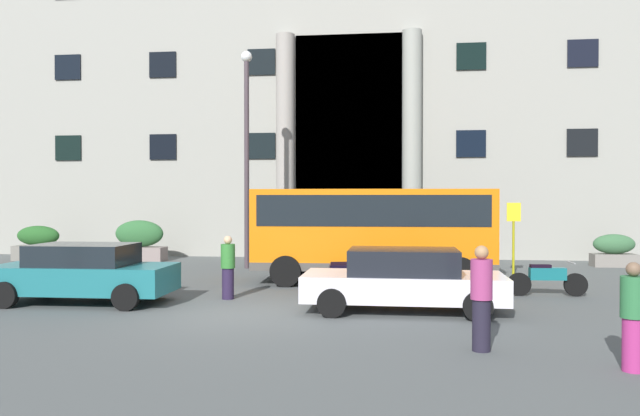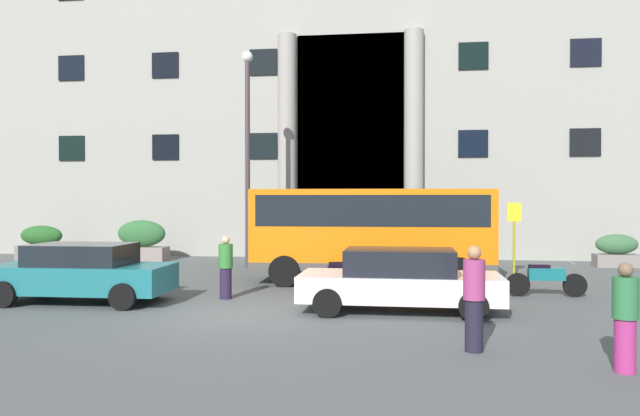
# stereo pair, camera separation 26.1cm
# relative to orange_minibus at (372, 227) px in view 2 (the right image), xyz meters

# --- Properties ---
(ground_plane) EXTENTS (80.00, 64.00, 0.12)m
(ground_plane) POSITION_rel_orange_minibus_xyz_m (-2.83, -5.50, -1.74)
(ground_plane) COLOR #4D5151
(office_building_facade) EXTENTS (38.87, 9.65, 21.98)m
(office_building_facade) POSITION_rel_orange_minibus_xyz_m (-2.83, 11.98, 9.30)
(office_building_facade) COLOR gray
(office_building_facade) RESTS_ON ground_plane
(orange_minibus) EXTENTS (7.16, 2.78, 2.82)m
(orange_minibus) POSITION_rel_orange_minibus_xyz_m (0.00, 0.00, 0.00)
(orange_minibus) COLOR orange
(orange_minibus) RESTS_ON ground_plane
(bus_stop_sign) EXTENTS (0.44, 0.08, 2.41)m
(bus_stop_sign) POSITION_rel_orange_minibus_xyz_m (4.50, 1.80, -0.18)
(bus_stop_sign) COLOR #9D9D15
(bus_stop_sign) RESTS_ON ground_plane
(hedge_planter_far_east) EXTENTS (1.63, 0.99, 1.37)m
(hedge_planter_far_east) POSITION_rel_orange_minibus_xyz_m (2.42, 4.72, -1.02)
(hedge_planter_far_east) COLOR slate
(hedge_planter_far_east) RESTS_ON ground_plane
(hedge_planter_far_west) EXTENTS (1.58, 0.75, 1.22)m
(hedge_planter_far_west) POSITION_rel_orange_minibus_xyz_m (8.83, 5.38, -1.09)
(hedge_planter_far_west) COLOR slate
(hedge_planter_far_west) RESTS_ON ground_plane
(hedge_planter_entrance_left) EXTENTS (1.77, 0.73, 1.41)m
(hedge_planter_entrance_left) POSITION_rel_orange_minibus_xyz_m (-1.28, 4.94, -1.00)
(hedge_planter_entrance_left) COLOR slate
(hedge_planter_entrance_left) RESTS_ON ground_plane
(hedge_planter_west) EXTENTS (2.11, 0.84, 1.66)m
(hedge_planter_west) POSITION_rel_orange_minibus_xyz_m (-9.67, 5.28, -0.88)
(hedge_planter_west) COLOR gray
(hedge_planter_west) RESTS_ON ground_plane
(hedge_planter_east) EXTENTS (1.89, 0.86, 1.43)m
(hedge_planter_east) POSITION_rel_orange_minibus_xyz_m (-13.92, 5.05, -0.99)
(hedge_planter_east) COLOR slate
(hedge_planter_east) RESTS_ON ground_plane
(parked_sedan_second) EXTENTS (4.31, 2.05, 1.44)m
(parked_sedan_second) POSITION_rel_orange_minibus_xyz_m (-6.86, -4.52, -0.94)
(parked_sedan_second) COLOR #1C666D
(parked_sedan_second) RESTS_ON ground_plane
(parked_sedan_far) EXTENTS (4.49, 2.09, 1.41)m
(parked_sedan_far) POSITION_rel_orange_minibus_xyz_m (0.85, -4.71, -0.96)
(parked_sedan_far) COLOR silver
(parked_sedan_far) RESTS_ON ground_plane
(scooter_by_planter) EXTENTS (1.93, 0.70, 0.89)m
(scooter_by_planter) POSITION_rel_orange_minibus_xyz_m (-7.12, -2.51, -1.23)
(scooter_by_planter) COLOR black
(scooter_by_planter) RESTS_ON ground_plane
(motorcycle_near_kerb) EXTENTS (2.06, 0.63, 0.89)m
(motorcycle_near_kerb) POSITION_rel_orange_minibus_xyz_m (-0.66, -2.06, -1.22)
(motorcycle_near_kerb) COLOR black
(motorcycle_near_kerb) RESTS_ON ground_plane
(motorcycle_far_end) EXTENTS (2.04, 0.55, 0.89)m
(motorcycle_far_end) POSITION_rel_orange_minibus_xyz_m (4.58, -2.09, -1.22)
(motorcycle_far_end) COLOR black
(motorcycle_far_end) RESTS_ON ground_plane
(pedestrian_man_crossing) EXTENTS (0.36, 0.36, 1.76)m
(pedestrian_man_crossing) POSITION_rel_orange_minibus_xyz_m (2.08, -8.19, -0.79)
(pedestrian_man_crossing) COLOR black
(pedestrian_man_crossing) RESTS_ON ground_plane
(pedestrian_child_trailing) EXTENTS (0.36, 0.36, 1.61)m
(pedestrian_child_trailing) POSITION_rel_orange_minibus_xyz_m (4.12, -9.16, -0.88)
(pedestrian_child_trailing) COLOR #A02A6D
(pedestrian_child_trailing) RESTS_ON ground_plane
(pedestrian_woman_with_bag) EXTENTS (0.36, 0.36, 1.60)m
(pedestrian_woman_with_bag) POSITION_rel_orange_minibus_xyz_m (-3.52, -3.54, -0.88)
(pedestrian_woman_with_bag) COLOR #231934
(pedestrian_woman_with_bag) RESTS_ON ground_plane
(lamppost_plaza_centre) EXTENTS (0.40, 0.40, 7.91)m
(lamppost_plaza_centre) POSITION_rel_orange_minibus_xyz_m (-4.68, 3.23, 2.90)
(lamppost_plaza_centre) COLOR #3F343A
(lamppost_plaza_centre) RESTS_ON ground_plane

